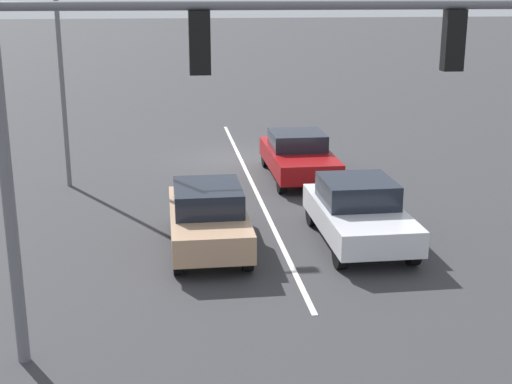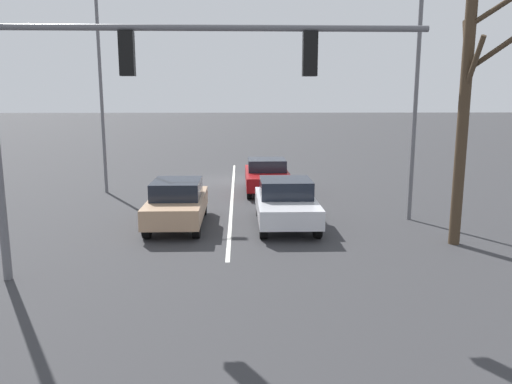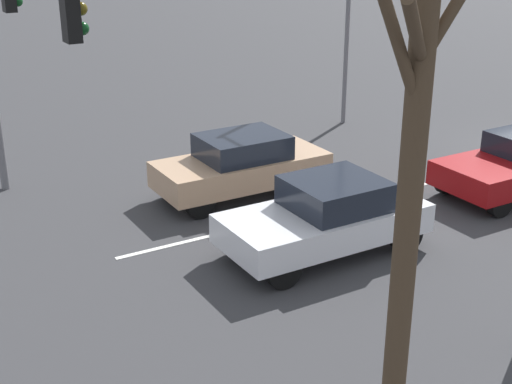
% 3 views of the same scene
% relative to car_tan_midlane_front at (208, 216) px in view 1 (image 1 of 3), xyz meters
% --- Properties ---
extents(ground_plane, '(240.00, 240.00, 0.00)m').
position_rel_car_tan_midlane_front_xyz_m(ground_plane, '(-1.74, -8.97, -0.78)').
color(ground_plane, '#333335').
extents(lane_stripe_left_divider, '(0.12, 18.84, 0.01)m').
position_rel_car_tan_midlane_front_xyz_m(lane_stripe_left_divider, '(-1.74, -5.54, -0.78)').
color(lane_stripe_left_divider, silver).
rests_on(lane_stripe_left_divider, ground_plane).
extents(car_tan_midlane_front, '(1.75, 4.16, 1.52)m').
position_rel_car_tan_midlane_front_xyz_m(car_tan_midlane_front, '(0.00, 0.00, 0.00)').
color(car_tan_midlane_front, tan).
rests_on(car_tan_midlane_front, ground_plane).
extents(car_silver_leftlane_front, '(1.90, 4.16, 1.53)m').
position_rel_car_tan_midlane_front_xyz_m(car_silver_leftlane_front, '(-3.59, 0.09, -0.00)').
color(car_silver_leftlane_front, silver).
rests_on(car_silver_leftlane_front, ground_plane).
extents(car_maroon_leftlane_second, '(1.91, 4.48, 1.45)m').
position_rel_car_tan_midlane_front_xyz_m(car_maroon_leftlane_second, '(-3.30, -6.07, -0.04)').
color(car_maroon_leftlane_second, maroon).
rests_on(car_maroon_leftlane_second, ground_plane).
extents(traffic_signal_gantry, '(9.69, 0.37, 6.14)m').
position_rel_car_tan_midlane_front_xyz_m(traffic_signal_gantry, '(0.42, 4.86, 3.68)').
color(traffic_signal_gantry, slate).
rests_on(traffic_signal_gantry, ground_plane).
extents(street_lamp_right_shoulder, '(1.79, 0.24, 9.12)m').
position_rel_car_tan_midlane_front_xyz_m(street_lamp_right_shoulder, '(3.74, -6.02, 4.38)').
color(street_lamp_right_shoulder, slate).
rests_on(street_lamp_right_shoulder, ground_plane).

